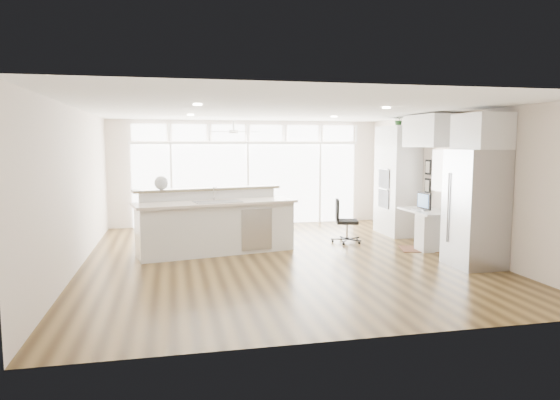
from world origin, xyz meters
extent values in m
cube|color=#3E2B13|center=(0.00, 0.00, -0.01)|extent=(7.00, 8.00, 0.02)
cube|color=white|center=(0.00, 0.00, 2.70)|extent=(7.00, 8.00, 0.02)
cube|color=beige|center=(0.00, 4.00, 1.35)|extent=(7.00, 0.04, 2.70)
cube|color=beige|center=(0.00, -4.00, 1.35)|extent=(7.00, 0.04, 2.70)
cube|color=beige|center=(-3.50, 0.00, 1.35)|extent=(0.04, 8.00, 2.70)
cube|color=beige|center=(3.50, 0.00, 1.35)|extent=(0.04, 8.00, 2.70)
cube|color=white|center=(0.00, 3.94, 1.05)|extent=(5.80, 0.06, 2.08)
cube|color=white|center=(0.00, 3.94, 2.38)|extent=(5.90, 0.06, 0.40)
cube|color=white|center=(3.46, 0.30, 1.55)|extent=(0.04, 0.85, 0.85)
cube|color=white|center=(-0.50, 2.80, 2.48)|extent=(1.16, 1.16, 0.32)
cube|color=silver|center=(0.00, 0.20, 2.68)|extent=(3.40, 3.00, 0.02)
cube|color=silver|center=(3.17, 1.80, 1.25)|extent=(0.64, 1.20, 2.50)
cube|color=silver|center=(3.13, 0.30, 0.38)|extent=(0.72, 1.30, 0.76)
cube|color=silver|center=(3.17, 0.30, 2.35)|extent=(0.64, 1.30, 0.64)
cube|color=#A2A2A6|center=(3.11, -1.35, 1.00)|extent=(0.76, 0.90, 2.00)
cube|color=silver|center=(3.17, -1.35, 2.30)|extent=(0.64, 0.90, 0.60)
cube|color=black|center=(3.46, 0.92, 1.40)|extent=(0.06, 0.22, 0.80)
cube|color=silver|center=(-1.12, 0.66, 0.61)|extent=(3.26, 1.76, 1.22)
cube|color=#3D1E13|center=(2.94, 0.09, 0.01)|extent=(1.00, 0.83, 0.01)
cube|color=black|center=(1.69, 1.07, 0.46)|extent=(0.57, 0.54, 0.92)
sphere|color=silver|center=(-2.13, 0.86, 1.36)|extent=(0.34, 0.34, 0.27)
cube|color=black|center=(3.05, 0.30, 0.95)|extent=(0.11, 0.46, 0.38)
cube|color=silver|center=(2.88, 0.30, 0.77)|extent=(0.14, 0.30, 0.01)
imported|color=#2C6029|center=(3.17, 1.80, 2.61)|extent=(0.28, 0.31, 0.23)
camera|label=1|loc=(-1.94, -8.86, 2.08)|focal=32.00mm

